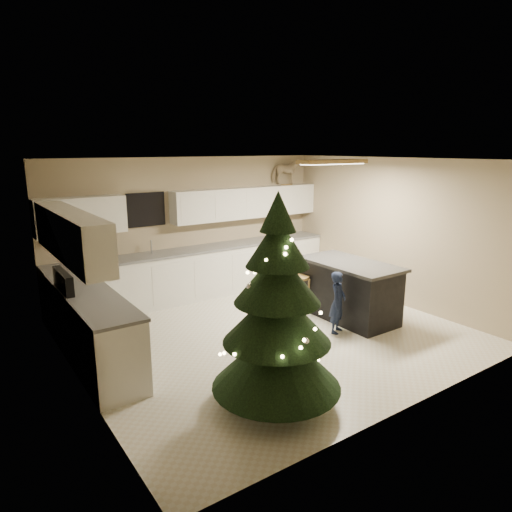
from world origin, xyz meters
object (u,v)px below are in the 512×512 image
(bar_stool, at_px, (299,285))
(toddler, at_px, (338,302))
(rocking_horse, at_px, (286,171))
(island, at_px, (349,290))
(christmas_tree, at_px, (277,321))

(bar_stool, xyz_separation_m, toddler, (-0.04, -0.97, -0.02))
(bar_stool, distance_m, rocking_horse, 2.87)
(toddler, bearing_deg, rocking_horse, 38.56)
(island, bearing_deg, toddler, -149.94)
(island, distance_m, toddler, 0.68)
(island, xyz_separation_m, toddler, (-0.59, -0.34, -0.00))
(toddler, xyz_separation_m, rocking_horse, (1.24, 2.86, 1.80))
(island, relative_size, bar_stool, 2.59)
(christmas_tree, bearing_deg, bar_stool, 45.22)
(island, height_order, toddler, toddler)
(toddler, distance_m, rocking_horse, 3.60)
(christmas_tree, relative_size, toddler, 2.46)
(toddler, height_order, rocking_horse, rocking_horse)
(toddler, bearing_deg, island, 2.05)
(island, relative_size, rocking_horse, 2.56)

